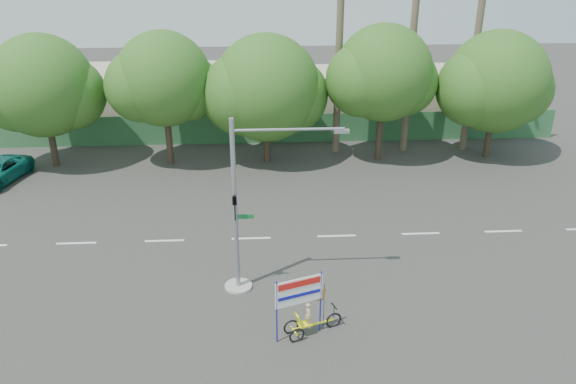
{
  "coord_description": "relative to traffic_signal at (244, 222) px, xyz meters",
  "views": [
    {
      "loc": [
        -1.61,
        -14.97,
        12.66
      ],
      "look_at": [
        -0.44,
        5.39,
        3.5
      ],
      "focal_mm": 35.0,
      "sensor_mm": 36.0,
      "label": 1
    }
  ],
  "objects": [
    {
      "name": "ground",
      "position": [
        2.2,
        -3.98,
        -2.92
      ],
      "size": [
        120.0,
        120.0,
        0.0
      ],
      "primitive_type": "plane",
      "color": "#33302D",
      "rests_on": "ground"
    },
    {
      "name": "fence",
      "position": [
        2.2,
        17.52,
        -1.92
      ],
      "size": [
        38.0,
        0.08,
        2.0
      ],
      "primitive_type": "cube",
      "color": "#336B3D",
      "rests_on": "ground"
    },
    {
      "name": "building_left",
      "position": [
        -7.8,
        22.02,
        -0.92
      ],
      "size": [
        12.0,
        8.0,
        4.0
      ],
      "primitive_type": "cube",
      "color": "#BAB293",
      "rests_on": "ground"
    },
    {
      "name": "building_right",
      "position": [
        10.2,
        22.02,
        -1.12
      ],
      "size": [
        14.0,
        8.0,
        3.6
      ],
      "primitive_type": "cube",
      "color": "#BAB293",
      "rests_on": "ground"
    },
    {
      "name": "tree_far_left",
      "position": [
        -11.85,
        14.02,
        1.84
      ],
      "size": [
        7.14,
        6.0,
        7.96
      ],
      "color": "#473828",
      "rests_on": "ground"
    },
    {
      "name": "tree_left",
      "position": [
        -4.85,
        14.02,
        2.14
      ],
      "size": [
        6.66,
        5.6,
        8.07
      ],
      "color": "#473828",
      "rests_on": "ground"
    },
    {
      "name": "tree_center",
      "position": [
        1.14,
        14.02,
        1.55
      ],
      "size": [
        7.62,
        6.4,
        7.85
      ],
      "color": "#473828",
      "rests_on": "ground"
    },
    {
      "name": "tree_right",
      "position": [
        8.15,
        14.02,
        2.32
      ],
      "size": [
        6.9,
        5.8,
        8.36
      ],
      "color": "#473828",
      "rests_on": "ground"
    },
    {
      "name": "tree_far_right",
      "position": [
        15.15,
        14.02,
        1.73
      ],
      "size": [
        7.38,
        6.2,
        7.94
      ],
      "color": "#473828",
      "rests_on": "ground"
    },
    {
      "name": "palm_mid",
      "position": [
        14.2,
        15.52,
        6.48
      ],
      "size": [
        3.73,
        3.79,
        15.45
      ],
      "color": "#70604C",
      "rests_on": "ground"
    },
    {
      "name": "palm_short",
      "position": [
        5.7,
        15.52,
        5.94
      ],
      "size": [
        3.73,
        3.79,
        14.45
      ],
      "color": "#70604C",
      "rests_on": "ground"
    },
    {
      "name": "traffic_signal",
      "position": [
        0.0,
        0.0,
        0.0
      ],
      "size": [
        4.72,
        1.1,
        7.0
      ],
      "color": "gray",
      "rests_on": "ground"
    },
    {
      "name": "trike_billboard",
      "position": [
        2.1,
        -3.06,
        -1.92
      ],
      "size": [
        2.41,
        1.07,
        2.48
      ],
      "rotation": [
        0.0,
        0.0,
        0.33
      ],
      "color": "black",
      "rests_on": "ground"
    }
  ]
}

